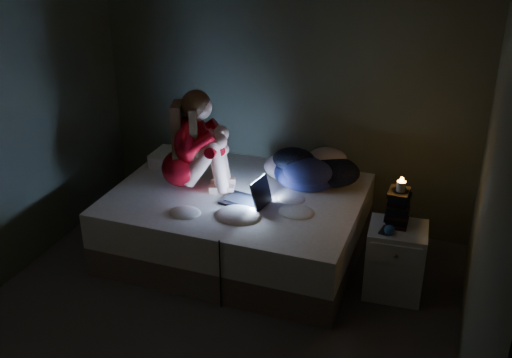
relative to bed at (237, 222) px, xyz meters
The scene contains 13 objects.
floor 1.15m from the bed, 81.59° to the right, with size 3.60×3.80×0.02m, color #463F3D.
wall_back 1.30m from the bed, 78.65° to the left, with size 3.60×0.02×2.60m, color #404834.
wall_right 2.47m from the bed, 29.15° to the right, with size 0.02×3.80×2.60m, color #404834.
bed is the anchor object (origin of this frame).
pillow 0.90m from the bed, 155.28° to the left, with size 0.45×0.32×0.13m, color white.
woman 0.89m from the bed, behind, with size 0.56×0.36×0.90m, color #9E060D, non-canonical shape.
laptop 0.47m from the bed, 49.95° to the right, with size 0.38×0.27×0.27m, color black, non-canonical shape.
clothes_pile 0.79m from the bed, 33.25° to the left, with size 0.61×0.49×0.37m, color navy, non-canonical shape.
nightstand 1.42m from the bed, ahead, with size 0.45×0.40×0.60m, color silver.
book_stack 1.46m from the bed, ahead, with size 0.19×0.25×0.29m, color black, non-canonical shape.
candle 1.53m from the bed, ahead, with size 0.07×0.07×0.08m, color beige.
phone 1.37m from the bed, ahead, with size 0.07×0.14×0.01m, color black.
blue_orb 1.42m from the bed, 11.49° to the right, with size 0.08×0.08×0.08m, color navy.
Camera 1 is at (1.60, -3.29, 2.99)m, focal length 42.80 mm.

